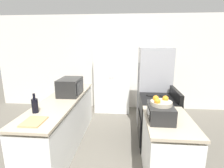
{
  "coord_description": "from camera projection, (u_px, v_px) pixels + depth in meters",
  "views": [
    {
      "loc": [
        0.29,
        -1.56,
        1.86
      ],
      "look_at": [
        0.0,
        1.84,
        1.05
      ],
      "focal_mm": 28.0,
      "sensor_mm": 36.0,
      "label": 1
    }
  ],
  "objects": [
    {
      "name": "fruit_bowl",
      "position": [
        161.0,
        102.0,
        2.2
      ],
      "size": [
        0.27,
        0.27,
        0.11
      ],
      "color": "#B2A893",
      "rests_on": "toaster_oven"
    },
    {
      "name": "stove",
      "position": [
        157.0,
        121.0,
        3.21
      ],
      "size": [
        0.66,
        0.75,
        1.05
      ],
      "color": "black",
      "rests_on": "ground_plane"
    },
    {
      "name": "wall_back",
      "position": [
        117.0,
        63.0,
        4.93
      ],
      "size": [
        7.0,
        0.06,
        2.6
      ],
      "color": "silver",
      "rests_on": "ground_plane"
    },
    {
      "name": "toaster_oven",
      "position": [
        160.0,
        112.0,
        2.22
      ],
      "size": [
        0.31,
        0.43,
        0.2
      ],
      "color": "black",
      "rests_on": "counter_right"
    },
    {
      "name": "counter_right",
      "position": [
        167.0,
        151.0,
        2.37
      ],
      "size": [
        0.6,
        0.97,
        0.89
      ],
      "color": "silver",
      "rests_on": "ground_plane"
    },
    {
      "name": "counter_left",
      "position": [
        63.0,
        123.0,
        3.2
      ],
      "size": [
        0.6,
        2.41,
        0.89
      ],
      "color": "silver",
      "rests_on": "ground_plane"
    },
    {
      "name": "wine_bottle",
      "position": [
        35.0,
        105.0,
        2.46
      ],
      "size": [
        0.09,
        0.09,
        0.28
      ],
      "color": "black",
      "rests_on": "counter_left"
    },
    {
      "name": "refrigerator",
      "position": [
        153.0,
        88.0,
        3.85
      ],
      "size": [
        0.69,
        0.69,
        1.76
      ],
      "color": "#A3A3A8",
      "rests_on": "ground_plane"
    },
    {
      "name": "microwave",
      "position": [
        70.0,
        87.0,
        3.29
      ],
      "size": [
        0.38,
        0.54,
        0.32
      ],
      "color": "black",
      "rests_on": "counter_left"
    },
    {
      "name": "cutting_board",
      "position": [
        34.0,
        122.0,
        2.17
      ],
      "size": [
        0.25,
        0.3,
        0.02
      ],
      "color": "tan",
      "rests_on": "counter_left"
    },
    {
      "name": "pantry_cabinet",
      "position": [
        112.0,
        76.0,
        4.71
      ],
      "size": [
        0.93,
        0.55,
        1.98
      ],
      "color": "white",
      "rests_on": "ground_plane"
    }
  ]
}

